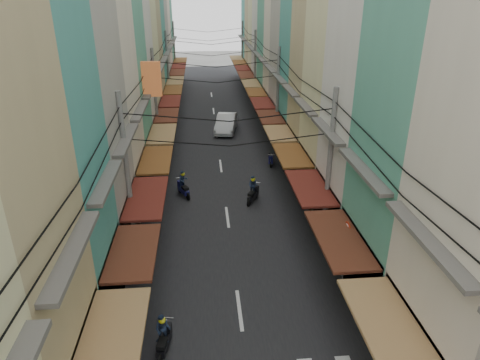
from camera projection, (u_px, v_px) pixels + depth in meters
ground at (236, 280)px, 19.69m from camera, size 160.00×160.00×0.00m
road at (217, 140)px, 37.86m from camera, size 10.00×80.00×0.02m
sidewalk_left at (143, 142)px, 37.32m from camera, size 3.00×80.00×0.06m
sidewalk_right at (290, 138)px, 38.39m from camera, size 3.00×80.00×0.06m
building_row_left at (104, 28)px, 30.10m from camera, size 7.80×67.67×23.70m
building_row_right at (324, 32)px, 31.44m from camera, size 7.80×68.98×22.59m
utility_poles at (218, 76)px, 30.64m from camera, size 10.20×66.13×8.20m
white_car at (226, 131)px, 40.32m from camera, size 5.95×3.17×1.99m
bicycle at (367, 268)px, 20.54m from camera, size 1.82×0.68×1.25m
moving_scooters at (217, 212)px, 24.60m from camera, size 7.15×19.68×1.75m
parked_scooters at (343, 341)px, 15.64m from camera, size 13.07×14.36×1.01m
pedestrians at (140, 230)px, 21.78m from camera, size 12.32×22.96×2.17m
traffic_sign at (346, 239)px, 18.51m from camera, size 0.10×0.70×3.21m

